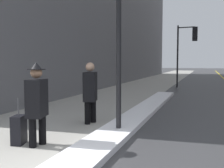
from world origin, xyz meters
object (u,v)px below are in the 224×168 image
(lamp_post, at_px, (119,6))
(pedestrian_trailing, at_px, (37,101))
(traffic_light_near, at_px, (188,43))
(pedestrian_nearside, at_px, (90,90))
(rolling_suitcase, at_px, (19,130))

(lamp_post, relative_size, pedestrian_trailing, 2.94)
(lamp_post, relative_size, traffic_light_near, 1.21)
(pedestrian_nearside, bearing_deg, rolling_suitcase, -28.84)
(lamp_post, distance_m, traffic_light_near, 12.85)
(lamp_post, bearing_deg, rolling_suitcase, -137.88)
(traffic_light_near, xyz_separation_m, pedestrian_nearside, (-1.82, -12.06, -2.04))
(lamp_post, distance_m, pedestrian_nearside, 2.42)
(pedestrian_trailing, bearing_deg, traffic_light_near, 158.33)
(pedestrian_trailing, distance_m, rolling_suitcase, 0.75)
(traffic_light_near, xyz_separation_m, pedestrian_trailing, (-2.01, -14.32, -2.05))
(traffic_light_near, xyz_separation_m, rolling_suitcase, (-2.44, -14.34, -2.67))
(pedestrian_nearside, bearing_deg, traffic_light_near, 157.73)
(traffic_light_near, bearing_deg, pedestrian_trailing, -89.33)
(lamp_post, height_order, pedestrian_trailing, lamp_post)
(lamp_post, xyz_separation_m, pedestrian_trailing, (-1.24, -1.49, -2.05))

